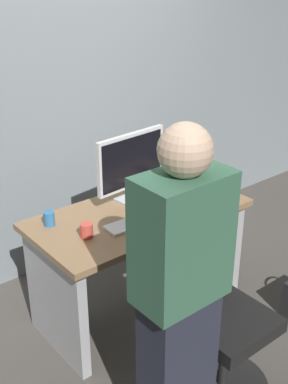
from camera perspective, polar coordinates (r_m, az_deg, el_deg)
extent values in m
plane|color=#4C4742|center=(3.53, -0.53, -13.17)|extent=(9.00, 9.00, 0.00)
cube|color=gray|center=(3.61, -10.05, 13.73)|extent=(6.40, 0.10, 3.00)
cube|color=#93704C|center=(3.13, -0.58, -2.52)|extent=(1.38, 0.70, 0.04)
cube|color=#B2B2B7|center=(3.04, -10.09, -12.29)|extent=(0.06, 0.62, 0.72)
cube|color=#B2B2B7|center=(3.69, 7.15, -4.86)|extent=(0.06, 0.62, 0.72)
cylinder|color=black|center=(3.03, 8.91, -21.00)|extent=(0.52, 0.52, 0.03)
cylinder|color=black|center=(2.88, 9.19, -18.09)|extent=(0.05, 0.05, 0.39)
cube|color=black|center=(2.73, 9.54, -14.48)|extent=(0.44, 0.44, 0.08)
cube|color=black|center=(2.68, 6.90, -8.26)|extent=(0.40, 0.06, 0.44)
cube|color=#262838|center=(2.50, 3.83, -19.73)|extent=(0.34, 0.20, 0.85)
cube|color=#38664C|center=(2.06, 4.39, -5.42)|extent=(0.40, 0.24, 0.58)
sphere|color=beige|center=(1.89, 4.77, 4.79)|extent=(0.22, 0.22, 0.22)
cube|color=silver|center=(3.27, -1.44, -0.73)|extent=(0.21, 0.16, 0.02)
cube|color=silver|center=(3.25, -1.45, 0.03)|extent=(0.04, 0.03, 0.08)
cube|color=silver|center=(3.16, -1.49, 3.65)|extent=(0.54, 0.07, 0.36)
cube|color=black|center=(3.15, -1.32, 3.56)|extent=(0.50, 0.05, 0.32)
cube|color=white|center=(2.98, -0.66, -3.39)|extent=(0.43, 0.15, 0.02)
ellipsoid|color=white|center=(3.17, 3.51, -1.44)|extent=(0.06, 0.10, 0.03)
cylinder|color=#D84C3F|center=(2.83, -6.62, -4.43)|extent=(0.07, 0.07, 0.09)
cylinder|color=#3372B2|center=(2.99, -10.84, -3.03)|extent=(0.07, 0.07, 0.09)
cube|color=#594C72|center=(3.46, 4.66, 0.76)|extent=(0.18, 0.17, 0.03)
cube|color=#3359A5|center=(3.46, 4.66, 1.22)|extent=(0.20, 0.17, 0.02)
cube|color=#338C59|center=(3.44, 4.89, 1.61)|extent=(0.16, 0.17, 0.03)
cube|color=black|center=(3.33, 7.88, -0.55)|extent=(0.12, 0.16, 0.01)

